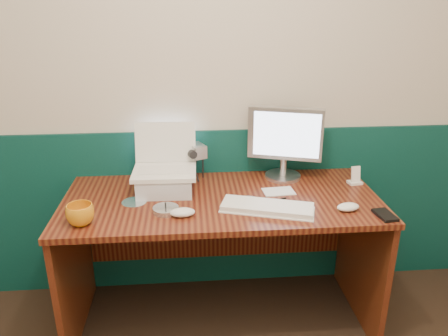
{
  "coord_description": "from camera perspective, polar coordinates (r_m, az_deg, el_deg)",
  "views": [
    {
      "loc": [
        -0.02,
        -0.62,
        1.69
      ],
      "look_at": [
        0.14,
        1.23,
        0.97
      ],
      "focal_mm": 35.0,
      "sensor_mm": 36.0,
      "label": 1
    }
  ],
  "objects": [
    {
      "name": "back_wall",
      "position": [
        2.41,
        -4.43,
        10.61
      ],
      "size": [
        3.5,
        0.04,
        2.5
      ],
      "primitive_type": "cube",
      "color": "beige",
      "rests_on": "ground"
    },
    {
      "name": "wainscot",
      "position": [
        2.65,
        -3.97,
        -5.62
      ],
      "size": [
        3.48,
        0.02,
        1.0
      ],
      "primitive_type": "cube",
      "color": "#083535",
      "rests_on": "ground"
    },
    {
      "name": "desk",
      "position": [
        2.4,
        -0.31,
        -12.02
      ],
      "size": [
        1.6,
        0.7,
        0.75
      ],
      "primitive_type": "cube",
      "color": "#3D110B",
      "rests_on": "ground"
    },
    {
      "name": "laptop_riser",
      "position": [
        2.29,
        -7.71,
        -1.93
      ],
      "size": [
        0.29,
        0.24,
        0.1
      ],
      "primitive_type": "cube",
      "rotation": [
        0.0,
        0.0,
        -0.03
      ],
      "color": "silver",
      "rests_on": "desk"
    },
    {
      "name": "laptop",
      "position": [
        2.23,
        -7.94,
        2.41
      ],
      "size": [
        0.33,
        0.26,
        0.27
      ],
      "primitive_type": null,
      "rotation": [
        0.0,
        0.0,
        -0.03
      ],
      "color": "white",
      "rests_on": "laptop_riser"
    },
    {
      "name": "monitor",
      "position": [
        2.42,
        7.9,
        3.2
      ],
      "size": [
        0.42,
        0.23,
        0.4
      ],
      "primitive_type": null,
      "rotation": [
        0.0,
        0.0,
        -0.3
      ],
      "color": "silver",
      "rests_on": "desk"
    },
    {
      "name": "keyboard",
      "position": [
        2.1,
        5.67,
        -5.21
      ],
      "size": [
        0.46,
        0.27,
        0.02
      ],
      "primitive_type": "cube",
      "rotation": [
        0.0,
        0.0,
        -0.3
      ],
      "color": "white",
      "rests_on": "desk"
    },
    {
      "name": "mouse_right",
      "position": [
        2.16,
        15.91,
        -4.91
      ],
      "size": [
        0.12,
        0.08,
        0.04
      ],
      "primitive_type": "ellipsoid",
      "rotation": [
        0.0,
        0.0,
        0.17
      ],
      "color": "white",
      "rests_on": "desk"
    },
    {
      "name": "mouse_left",
      "position": [
        2.04,
        -5.45,
        -5.79
      ],
      "size": [
        0.12,
        0.07,
        0.04
      ],
      "primitive_type": "ellipsoid",
      "rotation": [
        0.0,
        0.0,
        0.03
      ],
      "color": "white",
      "rests_on": "desk"
    },
    {
      "name": "mug",
      "position": [
        2.05,
        -18.26,
        -5.8
      ],
      "size": [
        0.13,
        0.13,
        0.1
      ],
      "primitive_type": "imported",
      "rotation": [
        0.0,
        0.0,
        -0.04
      ],
      "color": "orange",
      "rests_on": "desk"
    },
    {
      "name": "camcorder",
      "position": [
        2.41,
        -3.5,
        0.81
      ],
      "size": [
        0.14,
        0.16,
        0.2
      ],
      "primitive_type": null,
      "rotation": [
        0.0,
        0.0,
        0.42
      ],
      "color": "#B1B2B6",
      "rests_on": "desk"
    },
    {
      "name": "cd_spindle",
      "position": [
        2.09,
        -7.61,
        -5.43
      ],
      "size": [
        0.12,
        0.12,
        0.03
      ],
      "primitive_type": "cylinder",
      "color": "silver",
      "rests_on": "desk"
    },
    {
      "name": "cd_loose_a",
      "position": [
        2.22,
        -11.65,
        -4.36
      ],
      "size": [
        0.12,
        0.12,
        0.0
      ],
      "primitive_type": "cylinder",
      "color": "silver",
      "rests_on": "desk"
    },
    {
      "name": "cd_loose_b",
      "position": [
        2.2,
        3.22,
        -4.21
      ],
      "size": [
        0.11,
        0.11,
        0.0
      ],
      "primitive_type": "cylinder",
      "color": "#B3B8C3",
      "rests_on": "desk"
    },
    {
      "name": "pen",
      "position": [
        2.19,
        6.57,
        -4.31
      ],
      "size": [
        0.14,
        0.07,
        0.01
      ],
      "primitive_type": "cylinder",
      "rotation": [
        0.0,
        1.57,
        0.44
      ],
      "color": "black",
      "rests_on": "desk"
    },
    {
      "name": "papers",
      "position": [
        2.3,
        7.13,
        -3.06
      ],
      "size": [
        0.17,
        0.12,
        0.0
      ],
      "primitive_type": "cube",
      "rotation": [
        0.0,
        0.0,
        0.09
      ],
      "color": "silver",
      "rests_on": "desk"
    },
    {
      "name": "dock",
      "position": [
        2.49,
        16.7,
        -1.81
      ],
      "size": [
        0.08,
        0.06,
        0.01
      ],
      "primitive_type": "cube",
      "rotation": [
        0.0,
        0.0,
        0.16
      ],
      "color": "white",
      "rests_on": "desk"
    },
    {
      "name": "music_player",
      "position": [
        2.47,
        16.82,
        -0.75
      ],
      "size": [
        0.05,
        0.03,
        0.09
      ],
      "primitive_type": "cube",
      "rotation": [
        -0.17,
        0.0,
        0.16
      ],
      "color": "white",
      "rests_on": "dock"
    },
    {
      "name": "pda",
      "position": [
        2.17,
        20.29,
        -5.78
      ],
      "size": [
        0.09,
        0.13,
        0.01
      ],
      "primitive_type": "cube",
      "rotation": [
        0.0,
        0.0,
        0.13
      ],
      "color": "black",
      "rests_on": "desk"
    }
  ]
}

